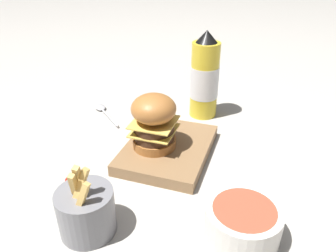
{
  "coord_description": "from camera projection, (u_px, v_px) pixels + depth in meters",
  "views": [
    {
      "loc": [
        -0.64,
        -0.23,
        0.45
      ],
      "look_at": [
        -0.01,
        -0.02,
        0.08
      ],
      "focal_mm": 35.0,
      "sensor_mm": 36.0,
      "label": 1
    }
  ],
  "objects": [
    {
      "name": "ground_plane",
      "position": [
        163.0,
        151.0,
        0.81
      ],
      "size": [
        6.0,
        6.0,
        0.0
      ],
      "primitive_type": "plane",
      "color": "#B7B2A8"
    },
    {
      "name": "serving_board",
      "position": [
        168.0,
        149.0,
        0.79
      ],
      "size": [
        0.25,
        0.19,
        0.03
      ],
      "color": "olive",
      "rests_on": "ground_plane"
    },
    {
      "name": "burger",
      "position": [
        154.0,
        121.0,
        0.75
      ],
      "size": [
        0.1,
        0.1,
        0.13
      ],
      "color": "#AD6B33",
      "rests_on": "serving_board"
    },
    {
      "name": "ketchup_bottle",
      "position": [
        205.0,
        78.0,
        0.93
      ],
      "size": [
        0.08,
        0.08,
        0.25
      ],
      "color": "yellow",
      "rests_on": "ground_plane"
    },
    {
      "name": "fries_basket",
      "position": [
        86.0,
        211.0,
        0.57
      ],
      "size": [
        0.1,
        0.1,
        0.15
      ],
      "color": "slate",
      "rests_on": "ground_plane"
    },
    {
      "name": "side_bowl",
      "position": [
        243.0,
        222.0,
        0.56
      ],
      "size": [
        0.13,
        0.13,
        0.06
      ],
      "color": "silver",
      "rests_on": "ground_plane"
    },
    {
      "name": "spoon",
      "position": [
        103.0,
        110.0,
        1.0
      ],
      "size": [
        0.12,
        0.14,
        0.01
      ],
      "rotation": [
        0.0,
        0.0,
        0.86
      ],
      "color": "#B2B2B7",
      "rests_on": "ground_plane"
    },
    {
      "name": "ketchup_puddle",
      "position": [
        76.0,
        179.0,
        0.71
      ],
      "size": [
        0.05,
        0.05,
        0.0
      ],
      "color": "#B21E14",
      "rests_on": "ground_plane"
    }
  ]
}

